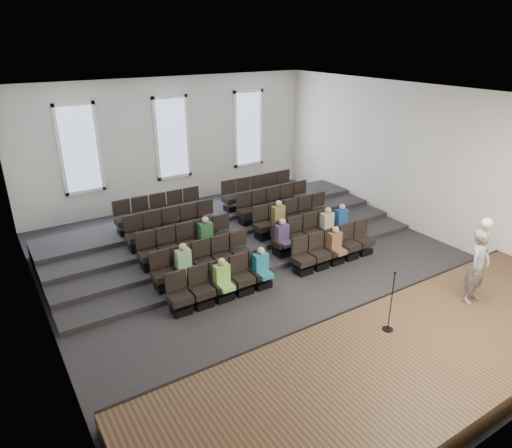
% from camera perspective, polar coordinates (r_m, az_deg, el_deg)
% --- Properties ---
extents(ground, '(14.00, 14.00, 0.00)m').
position_cam_1_polar(ground, '(13.53, 1.87, -5.87)').
color(ground, black).
rests_on(ground, ground).
extents(ceiling, '(12.00, 14.00, 0.02)m').
position_cam_1_polar(ceiling, '(11.97, 2.18, 15.69)').
color(ceiling, white).
rests_on(ceiling, ground).
extents(wall_back, '(12.00, 0.04, 5.00)m').
position_cam_1_polar(wall_back, '(18.54, -10.48, 9.98)').
color(wall_back, silver).
rests_on(wall_back, ground).
extents(wall_left, '(0.04, 14.00, 5.00)m').
position_cam_1_polar(wall_left, '(10.59, -26.03, -1.75)').
color(wall_left, silver).
rests_on(wall_left, ground).
extents(wall_right, '(0.04, 14.00, 5.00)m').
position_cam_1_polar(wall_right, '(16.56, 19.66, 7.52)').
color(wall_right, silver).
rests_on(wall_right, ground).
extents(stage, '(11.80, 3.60, 0.50)m').
position_cam_1_polar(stage, '(10.30, 18.67, -15.88)').
color(stage, '#4A371F').
rests_on(stage, ground).
extents(stage_lip, '(11.80, 0.06, 0.52)m').
position_cam_1_polar(stage_lip, '(11.21, 11.67, -11.52)').
color(stage_lip, black).
rests_on(stage_lip, ground).
extents(risers, '(11.80, 4.80, 0.60)m').
position_cam_1_polar(risers, '(15.90, -4.54, -0.61)').
color(risers, black).
rests_on(risers, ground).
extents(seating_rows, '(6.80, 4.70, 1.67)m').
position_cam_1_polar(seating_rows, '(14.39, -1.54, -1.01)').
color(seating_rows, black).
rests_on(seating_rows, ground).
extents(windows, '(8.44, 0.10, 3.24)m').
position_cam_1_polar(windows, '(18.43, -10.44, 10.54)').
color(windows, white).
rests_on(windows, wall_back).
extents(audience, '(6.05, 2.64, 1.10)m').
position_cam_1_polar(audience, '(13.59, 2.33, -1.91)').
color(audience, '#7BC54F').
rests_on(audience, seating_rows).
extents(speaker, '(0.73, 0.53, 1.85)m').
position_cam_1_polar(speaker, '(11.94, 26.00, -4.76)').
color(speaker, slate).
rests_on(speaker, stage).
extents(mic_stand, '(0.24, 0.24, 1.44)m').
position_cam_1_polar(mic_stand, '(10.38, 16.38, -10.62)').
color(mic_stand, black).
rests_on(mic_stand, stage).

